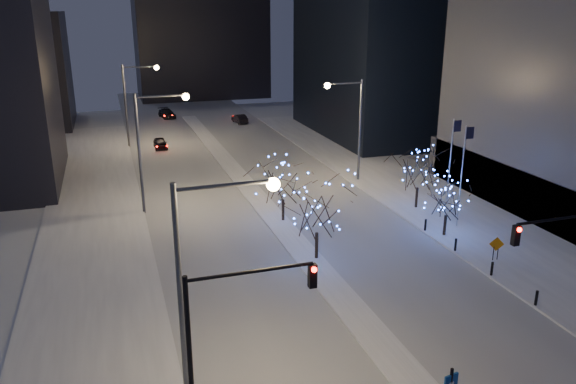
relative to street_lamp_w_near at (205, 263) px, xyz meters
name	(u,v)px	position (x,y,z in m)	size (l,w,h in m)	color
ground	(413,384)	(8.94, -2.00, -6.50)	(160.00, 160.00, 0.00)	silver
road	(239,177)	(8.94, 33.00, -6.49)	(20.00, 130.00, 0.02)	silver
median	(251,190)	(8.94, 28.00, -6.42)	(2.00, 80.00, 0.15)	white
east_sidewalk	(449,208)	(23.94, 18.00, -6.42)	(10.00, 90.00, 0.15)	white
west_sidewalk	(94,251)	(-5.06, 18.00, -6.42)	(8.00, 90.00, 0.15)	white
filler_west_far	(0,71)	(-17.06, 68.00, 1.50)	(18.00, 16.00, 16.00)	black
street_lamp_w_near	(205,263)	(0.00, 0.00, 0.00)	(4.40, 0.56, 10.00)	#595E66
street_lamp_w_mid	(151,136)	(0.00, 25.00, 0.00)	(4.40, 0.56, 10.00)	#595E66
street_lamp_w_far	(134,94)	(0.00, 50.00, 0.00)	(4.40, 0.56, 10.00)	#595E66
street_lamp_east	(352,117)	(19.02, 28.00, -0.05)	(3.90, 0.56, 10.00)	#595E66
traffic_signal_west	(229,323)	(0.50, -2.00, -1.74)	(5.26, 0.43, 7.00)	black
traffic_signal_east	(570,255)	(17.88, -1.00, -1.74)	(5.26, 0.43, 7.00)	black
flagpoles	(457,164)	(22.30, 15.25, -1.70)	(1.35, 2.60, 8.00)	silver
bollards	(473,256)	(19.14, 8.00, -5.90)	(0.16, 12.16, 0.90)	black
car_near	(160,143)	(2.57, 47.97, -5.86)	(1.51, 3.76, 1.28)	black
car_mid	(240,119)	(15.55, 60.77, -5.85)	(1.38, 3.96, 1.30)	black
car_far	(167,114)	(5.61, 68.33, -5.82)	(1.91, 4.70, 1.36)	black
holiday_tree_median_near	(317,206)	(9.44, 11.89, -2.60)	(6.69, 6.69, 6.05)	black
holiday_tree_median_far	(283,180)	(9.44, 19.49, -3.00)	(5.68, 5.68, 5.31)	black
holiday_tree_plaza_near	(447,198)	(20.04, 12.78, -3.45)	(4.52, 4.52, 4.52)	black
holiday_tree_plaza_far	(419,168)	(21.20, 18.92, -2.90)	(5.52, 5.52, 5.53)	black
construction_sign	(496,246)	(20.82, 7.86, -5.35)	(0.96, 0.38, 1.66)	black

